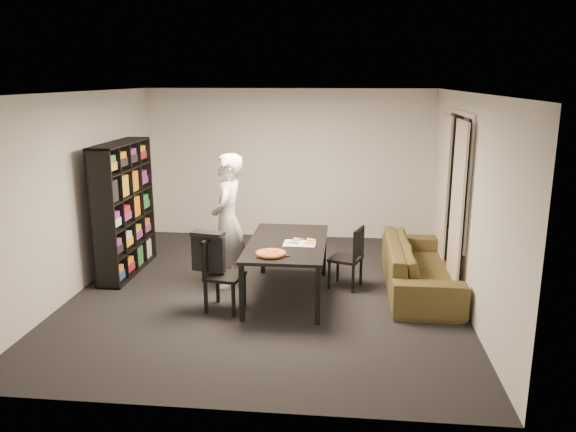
# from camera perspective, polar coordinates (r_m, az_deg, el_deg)

# --- Properties ---
(room) EXTENTS (5.01, 5.51, 2.61)m
(room) POSITION_cam_1_polar(r_m,az_deg,el_deg) (7.17, -2.21, 2.00)
(room) COLOR black
(room) RESTS_ON ground
(window_pane) EXTENTS (0.02, 1.40, 1.60)m
(window_pane) POSITION_cam_1_polar(r_m,az_deg,el_deg) (7.80, 16.87, 3.87)
(window_pane) COLOR black
(window_pane) RESTS_ON room
(window_frame) EXTENTS (0.03, 1.52, 1.72)m
(window_frame) POSITION_cam_1_polar(r_m,az_deg,el_deg) (7.80, 16.84, 3.87)
(window_frame) COLOR white
(window_frame) RESTS_ON room
(curtain_left) EXTENTS (0.03, 0.70, 2.25)m
(curtain_left) POSITION_cam_1_polar(r_m,az_deg,el_deg) (7.35, 16.77, 0.50)
(curtain_left) COLOR beige
(curtain_left) RESTS_ON room
(curtain_right) EXTENTS (0.03, 0.70, 2.25)m
(curtain_right) POSITION_cam_1_polar(r_m,az_deg,el_deg) (8.35, 15.48, 2.15)
(curtain_right) COLOR beige
(curtain_right) RESTS_ON room
(bookshelf) EXTENTS (0.35, 1.50, 1.90)m
(bookshelf) POSITION_cam_1_polar(r_m,az_deg,el_deg) (8.38, -16.34, 0.73)
(bookshelf) COLOR black
(bookshelf) RESTS_ON room
(dining_table) EXTENTS (0.98, 1.77, 0.74)m
(dining_table) POSITION_cam_1_polar(r_m,az_deg,el_deg) (7.20, -0.08, -3.12)
(dining_table) COLOR black
(dining_table) RESTS_ON room
(chair_left) EXTENTS (0.49, 0.49, 0.90)m
(chair_left) POSITION_cam_1_polar(r_m,az_deg,el_deg) (6.90, -7.12, -5.35)
(chair_left) COLOR black
(chair_left) RESTS_ON room
(chair_right) EXTENTS (0.50, 0.50, 0.85)m
(chair_right) POSITION_cam_1_polar(r_m,az_deg,el_deg) (7.58, 6.46, -3.83)
(chair_right) COLOR black
(chair_right) RESTS_ON room
(draped_jacket) EXTENTS (0.43, 0.25, 0.50)m
(draped_jacket) POSITION_cam_1_polar(r_m,az_deg,el_deg) (6.88, -8.11, -3.43)
(draped_jacket) COLOR black
(draped_jacket) RESTS_ON chair_left
(person) EXTENTS (0.43, 0.66, 1.81)m
(person) POSITION_cam_1_polar(r_m,az_deg,el_deg) (7.57, -6.14, -0.49)
(person) COLOR silver
(person) RESTS_ON room
(baking_tray) EXTENTS (0.47, 0.41, 0.01)m
(baking_tray) POSITION_cam_1_polar(r_m,az_deg,el_deg) (6.70, -1.71, -3.78)
(baking_tray) COLOR black
(baking_tray) RESTS_ON dining_table
(pepperoni_pizza) EXTENTS (0.35, 0.35, 0.03)m
(pepperoni_pizza) POSITION_cam_1_polar(r_m,az_deg,el_deg) (6.63, -1.76, -3.79)
(pepperoni_pizza) COLOR #AD6732
(pepperoni_pizza) RESTS_ON dining_table
(kitchen_towel) EXTENTS (0.40, 0.30, 0.01)m
(kitchen_towel) POSITION_cam_1_polar(r_m,az_deg,el_deg) (7.09, 1.18, -2.81)
(kitchen_towel) COLOR white
(kitchen_towel) RESTS_ON dining_table
(pizza_slices) EXTENTS (0.38, 0.33, 0.01)m
(pizza_slices) POSITION_cam_1_polar(r_m,az_deg,el_deg) (7.16, 1.51, -2.55)
(pizza_slices) COLOR #BB703A
(pizza_slices) RESTS_ON dining_table
(sofa) EXTENTS (0.87, 2.23, 0.65)m
(sofa) POSITION_cam_1_polar(r_m,az_deg,el_deg) (7.73, 13.24, -4.97)
(sofa) COLOR #413F1A
(sofa) RESTS_ON room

